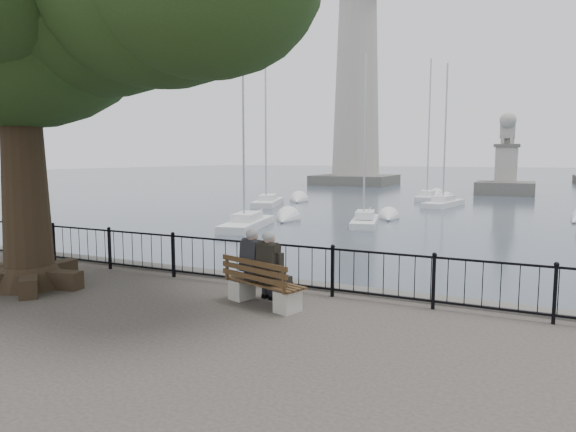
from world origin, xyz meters
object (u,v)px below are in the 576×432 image
Objects in this scene: bench at (262,289)px; person_right at (274,272)px; person_left at (257,268)px; lighthouse at (357,88)px; lion_monument at (506,174)px.

bench is 1.25× the size of person_right.
lighthouse reaches higher than person_left.
lighthouse is (-17.82, 60.50, 11.63)m from person_left.
lighthouse reaches higher than person_right.
person_left is 64.14m from lighthouse.
person_left is 0.05× the size of lighthouse.
person_right is at bearing -92.06° from lion_monument.
person_left is 0.18× the size of lion_monument.
lighthouse is at bearing 106.75° from person_right.
lion_monument is at bearing 87.94° from person_right.
bench is at bearing -173.17° from person_right.
lion_monument is (2.18, 48.44, 0.39)m from person_left.
bench is 64.42m from lighthouse.
person_left is at bearing -73.59° from lighthouse.
bench is 0.43m from person_right.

